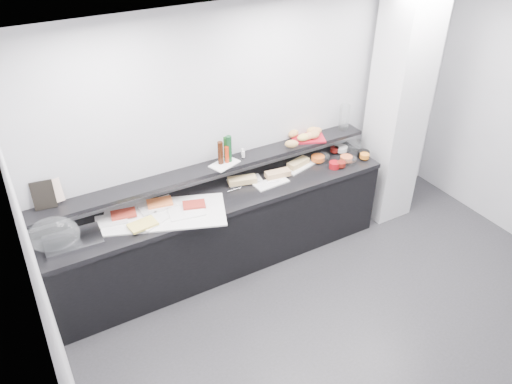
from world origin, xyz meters
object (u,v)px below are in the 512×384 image
cloche_base (73,241)px  condiment_tray (225,164)px  sandwich_plate_mid (271,183)px  framed_print (43,195)px  carafe (344,117)px  bread_tray (308,138)px

cloche_base → condiment_tray: condiment_tray is taller
sandwich_plate_mid → framed_print: 2.19m
condiment_tray → carafe: carafe is taller
bread_tray → carafe: (0.48, -0.01, 0.14)m
cloche_base → bread_tray: (2.63, 0.23, 0.24)m
framed_print → condiment_tray: size_ratio=0.89×
condiment_tray → bread_tray: bearing=-17.5°
cloche_base → condiment_tray: size_ratio=1.67×
sandwich_plate_mid → bread_tray: (0.62, 0.26, 0.25)m
cloche_base → sandwich_plate_mid: size_ratio=1.33×
sandwich_plate_mid → condiment_tray: size_ratio=1.25×
bread_tray → carafe: bearing=21.2°
carafe → sandwich_plate_mid: bearing=-167.2°
framed_print → carafe: (3.24, -0.06, 0.02)m
cloche_base → bread_tray: size_ratio=1.36×
framed_print → condiment_tray: 1.71m
cloche_base → framed_print: bearing=116.3°
bread_tray → carafe: carafe is taller
sandwich_plate_mid → carafe: (1.10, 0.25, 0.39)m
bread_tray → condiment_tray: bearing=-155.3°
framed_print → bread_tray: size_ratio=0.73×
sandwich_plate_mid → condiment_tray: (-0.43, 0.21, 0.25)m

